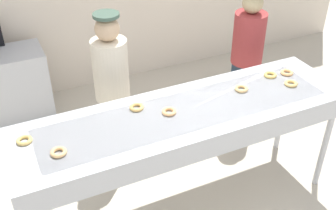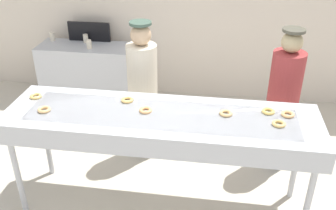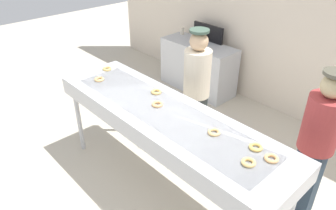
{
  "view_description": "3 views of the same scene",
  "coord_description": "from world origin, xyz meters",
  "px_view_note": "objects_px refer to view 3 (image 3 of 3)",
  "views": [
    {
      "loc": [
        -1.3,
        -2.41,
        2.92
      ],
      "look_at": [
        -0.11,
        0.11,
        1.07
      ],
      "focal_mm": 44.35,
      "sensor_mm": 36.0,
      "label": 1
    },
    {
      "loc": [
        0.49,
        -2.86,
        2.74
      ],
      "look_at": [
        0.05,
        0.12,
        1.08
      ],
      "focal_mm": 40.48,
      "sensor_mm": 36.0,
      "label": 2
    },
    {
      "loc": [
        1.97,
        -1.78,
        2.71
      ],
      "look_at": [
        -0.03,
        0.07,
        1.09
      ],
      "focal_mm": 33.76,
      "sensor_mm": 36.0,
      "label": 3
    }
  ],
  "objects_px": {
    "glazed_donut_3": "(157,104)",
    "glazed_donut_6": "(271,158)",
    "glazed_donut_4": "(107,69)",
    "glazed_donut_7": "(214,132)",
    "paper_cup_1": "(182,31)",
    "menu_display": "(208,33)",
    "fryer_conveyor": "(165,120)",
    "glazed_donut_2": "(249,162)",
    "glazed_donut_5": "(256,147)",
    "paper_cup_0": "(200,43)",
    "worker_assistant": "(317,140)",
    "prep_counter": "(198,67)",
    "glazed_donut_1": "(99,79)",
    "paper_cup_2": "(203,38)",
    "worker_baker": "(197,85)",
    "glazed_donut_0": "(156,92)"
  },
  "relations": [
    {
      "from": "glazed_donut_5",
      "to": "paper_cup_2",
      "type": "distance_m",
      "value": 3.21
    },
    {
      "from": "paper_cup_1",
      "to": "menu_display",
      "type": "distance_m",
      "value": 0.56
    },
    {
      "from": "glazed_donut_6",
      "to": "glazed_donut_7",
      "type": "relative_size",
      "value": 1.0
    },
    {
      "from": "fryer_conveyor",
      "to": "worker_baker",
      "type": "relative_size",
      "value": 1.73
    },
    {
      "from": "paper_cup_0",
      "to": "paper_cup_1",
      "type": "relative_size",
      "value": 1.0
    },
    {
      "from": "glazed_donut_4",
      "to": "glazed_donut_5",
      "type": "height_order",
      "value": "same"
    },
    {
      "from": "glazed_donut_3",
      "to": "glazed_donut_5",
      "type": "height_order",
      "value": "same"
    },
    {
      "from": "glazed_donut_1",
      "to": "paper_cup_2",
      "type": "xyz_separation_m",
      "value": [
        -0.45,
        2.35,
        -0.15
      ]
    },
    {
      "from": "worker_assistant",
      "to": "prep_counter",
      "type": "bearing_deg",
      "value": -30.87
    },
    {
      "from": "glazed_donut_2",
      "to": "glazed_donut_3",
      "type": "xyz_separation_m",
      "value": [
        -1.16,
        0.06,
        0.0
      ]
    },
    {
      "from": "glazed_donut_0",
      "to": "glazed_donut_2",
      "type": "xyz_separation_m",
      "value": [
        1.37,
        -0.23,
        0.0
      ]
    },
    {
      "from": "glazed_donut_2",
      "to": "paper_cup_1",
      "type": "relative_size",
      "value": 0.92
    },
    {
      "from": "paper_cup_0",
      "to": "menu_display",
      "type": "distance_m",
      "value": 0.34
    },
    {
      "from": "glazed_donut_5",
      "to": "prep_counter",
      "type": "distance_m",
      "value": 3.16
    },
    {
      "from": "glazed_donut_5",
      "to": "paper_cup_0",
      "type": "bearing_deg",
      "value": 141.24
    },
    {
      "from": "glazed_donut_5",
      "to": "paper_cup_1",
      "type": "height_order",
      "value": "glazed_donut_5"
    },
    {
      "from": "paper_cup_1",
      "to": "paper_cup_2",
      "type": "xyz_separation_m",
      "value": [
        0.52,
        -0.01,
        0.0
      ]
    },
    {
      "from": "glazed_donut_7",
      "to": "worker_baker",
      "type": "bearing_deg",
      "value": 139.82
    },
    {
      "from": "fryer_conveyor",
      "to": "worker_baker",
      "type": "height_order",
      "value": "worker_baker"
    },
    {
      "from": "glazed_donut_6",
      "to": "menu_display",
      "type": "bearing_deg",
      "value": 139.44
    },
    {
      "from": "paper_cup_2",
      "to": "worker_baker",
      "type": "bearing_deg",
      "value": -50.76
    },
    {
      "from": "worker_baker",
      "to": "paper_cup_2",
      "type": "bearing_deg",
      "value": -62.11
    },
    {
      "from": "fryer_conveyor",
      "to": "prep_counter",
      "type": "xyz_separation_m",
      "value": [
        -1.46,
        2.12,
        -0.53
      ]
    },
    {
      "from": "menu_display",
      "to": "glazed_donut_1",
      "type": "bearing_deg",
      "value": -80.34
    },
    {
      "from": "glazed_donut_1",
      "to": "paper_cup_1",
      "type": "relative_size",
      "value": 0.92
    },
    {
      "from": "glazed_donut_3",
      "to": "glazed_donut_4",
      "type": "distance_m",
      "value": 1.1
    },
    {
      "from": "glazed_donut_4",
      "to": "worker_assistant",
      "type": "bearing_deg",
      "value": 16.55
    },
    {
      "from": "glazed_donut_2",
      "to": "glazed_donut_7",
      "type": "height_order",
      "value": "same"
    },
    {
      "from": "fryer_conveyor",
      "to": "glazed_donut_6",
      "type": "xyz_separation_m",
      "value": [
        1.11,
        0.14,
        0.11
      ]
    },
    {
      "from": "glazed_donut_4",
      "to": "glazed_donut_7",
      "type": "bearing_deg",
      "value": -2.03
    },
    {
      "from": "glazed_donut_6",
      "to": "glazed_donut_3",
      "type": "bearing_deg",
      "value": -174.9
    },
    {
      "from": "glazed_donut_3",
      "to": "glazed_donut_4",
      "type": "xyz_separation_m",
      "value": [
        -1.1,
        0.11,
        0.0
      ]
    },
    {
      "from": "prep_counter",
      "to": "glazed_donut_2",
      "type": "bearing_deg",
      "value": -41.02
    },
    {
      "from": "glazed_donut_0",
      "to": "glazed_donut_7",
      "type": "height_order",
      "value": "same"
    },
    {
      "from": "fryer_conveyor",
      "to": "glazed_donut_0",
      "type": "distance_m",
      "value": 0.42
    },
    {
      "from": "fryer_conveyor",
      "to": "paper_cup_0",
      "type": "height_order",
      "value": "fryer_conveyor"
    },
    {
      "from": "glazed_donut_2",
      "to": "worker_assistant",
      "type": "height_order",
      "value": "worker_assistant"
    },
    {
      "from": "glazed_donut_3",
      "to": "glazed_donut_6",
      "type": "bearing_deg",
      "value": 5.1
    },
    {
      "from": "worker_baker",
      "to": "glazed_donut_2",
      "type": "bearing_deg",
      "value": 135.55
    },
    {
      "from": "menu_display",
      "to": "glazed_donut_4",
      "type": "bearing_deg",
      "value": -84.24
    },
    {
      "from": "fryer_conveyor",
      "to": "glazed_donut_6",
      "type": "relative_size",
      "value": 24.51
    },
    {
      "from": "fryer_conveyor",
      "to": "worker_assistant",
      "type": "distance_m",
      "value": 1.46
    },
    {
      "from": "glazed_donut_4",
      "to": "paper_cup_2",
      "type": "bearing_deg",
      "value": 96.86
    },
    {
      "from": "fryer_conveyor",
      "to": "menu_display",
      "type": "distance_m",
      "value": 2.76
    },
    {
      "from": "glazed_donut_4",
      "to": "paper_cup_2",
      "type": "relative_size",
      "value": 0.92
    },
    {
      "from": "glazed_donut_3",
      "to": "glazed_donut_5",
      "type": "relative_size",
      "value": 1.0
    },
    {
      "from": "worker_baker",
      "to": "worker_assistant",
      "type": "xyz_separation_m",
      "value": [
        1.53,
        0.01,
        0.0
      ]
    },
    {
      "from": "glazed_donut_1",
      "to": "glazed_donut_4",
      "type": "height_order",
      "value": "same"
    },
    {
      "from": "glazed_donut_0",
      "to": "paper_cup_0",
      "type": "bearing_deg",
      "value": 118.97
    },
    {
      "from": "glazed_donut_2",
      "to": "menu_display",
      "type": "distance_m",
      "value": 3.43
    }
  ]
}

